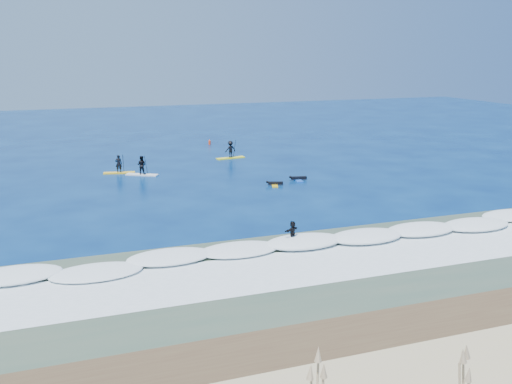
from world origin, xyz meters
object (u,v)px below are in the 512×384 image
object	(u,v)px
sup_paddler_left	(119,167)
wave_surfer	(292,232)
sup_paddler_center	(142,167)
sup_paddler_right	(230,150)
prone_paddler_far	(298,179)
prone_paddler_near	(275,184)
marker_buoy	(210,142)

from	to	relation	value
sup_paddler_left	wave_surfer	distance (m)	25.24
sup_paddler_left	wave_surfer	bearing A→B (deg)	-61.74
sup_paddler_center	sup_paddler_right	world-z (taller)	sup_paddler_right
sup_paddler_right	wave_surfer	xyz separation A→B (m)	(-4.74, -27.88, -0.10)
sup_paddler_left	prone_paddler_far	world-z (taller)	sup_paddler_left
sup_paddler_center	sup_paddler_right	bearing A→B (deg)	58.14
prone_paddler_near	prone_paddler_far	distance (m)	2.91
sup_paddler_left	sup_paddler_center	world-z (taller)	sup_paddler_center
prone_paddler_far	wave_surfer	bearing A→B (deg)	165.73
marker_buoy	sup_paddler_right	bearing A→B (deg)	-91.60
prone_paddler_near	prone_paddler_far	bearing A→B (deg)	-49.04
sup_paddler_center	wave_surfer	xyz separation A→B (m)	(5.49, -22.55, -0.03)
sup_paddler_center	prone_paddler_far	world-z (taller)	sup_paddler_center
sup_paddler_right	prone_paddler_near	world-z (taller)	sup_paddler_right
sup_paddler_center	marker_buoy	xyz separation A→B (m)	(10.50, 14.90, -0.48)
sup_paddler_right	prone_paddler_far	bearing A→B (deg)	-85.64
prone_paddler_far	marker_buoy	size ratio (longest dim) A/B	2.98
sup_paddler_center	wave_surfer	bearing A→B (deg)	-45.66
sup_paddler_right	prone_paddler_far	distance (m)	12.39
sup_paddler_left	prone_paddler_far	distance (m)	16.90
sup_paddler_center	sup_paddler_right	xyz separation A→B (m)	(10.23, 5.33, 0.07)
wave_surfer	sup_paddler_left	bearing A→B (deg)	79.32
sup_paddler_center	sup_paddler_right	distance (m)	11.54
sup_paddler_left	prone_paddler_near	world-z (taller)	sup_paddler_left
sup_paddler_left	marker_buoy	distance (m)	18.20
prone_paddler_near	marker_buoy	distance (m)	22.82
sup_paddler_center	prone_paddler_far	distance (m)	14.49
prone_paddler_near	marker_buoy	bearing A→B (deg)	16.91
sup_paddler_left	prone_paddler_far	bearing A→B (deg)	-18.43
sup_paddler_left	wave_surfer	world-z (taller)	sup_paddler_left
marker_buoy	prone_paddler_far	bearing A→B (deg)	-83.98
prone_paddler_far	wave_surfer	distance (m)	17.38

